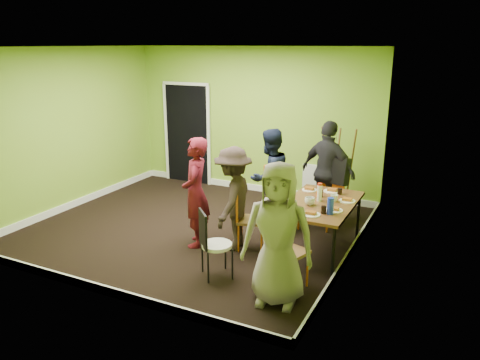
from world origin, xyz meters
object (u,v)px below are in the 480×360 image
at_px(blue_bottle, 330,206).
at_px(chair_left_far, 278,193).
at_px(chair_bentwood, 212,241).
at_px(person_left_near, 233,199).
at_px(easel, 338,171).
at_px(person_front_end, 278,235).
at_px(chair_left_near, 246,214).
at_px(person_back_end, 328,172).
at_px(chair_back_end, 333,177).
at_px(orange_bottle, 317,194).
at_px(person_standing, 196,192).
at_px(dining_table, 320,206).
at_px(thermos, 319,193).
at_px(person_left_far, 270,177).
at_px(chair_front_end, 284,247).

bearing_deg(blue_bottle, chair_left_far, 138.36).
bearing_deg(chair_bentwood, person_left_near, 146.06).
relative_size(easel, person_front_end, 0.92).
bearing_deg(easel, chair_bentwood, -104.73).
relative_size(chair_left_near, person_back_end, 0.56).
relative_size(chair_back_end, blue_bottle, 5.13).
height_order(orange_bottle, person_back_end, person_back_end).
height_order(easel, person_back_end, person_back_end).
bearing_deg(person_standing, chair_bentwood, 19.75).
bearing_deg(person_front_end, orange_bottle, 82.44).
relative_size(blue_bottle, person_standing, 0.14).
distance_m(dining_table, thermos, 0.18).
xyz_separation_m(orange_bottle, person_standing, (-1.58, -0.73, 0.01)).
height_order(person_standing, person_left_near, person_standing).
bearing_deg(person_standing, chair_left_near, 83.54).
height_order(easel, person_left_far, person_left_far).
xyz_separation_m(chair_back_end, orange_bottle, (0.04, -0.95, -0.00)).
bearing_deg(person_left_near, blue_bottle, 80.57).
xyz_separation_m(chair_left_near, person_left_near, (-0.17, -0.07, 0.22)).
height_order(chair_back_end, orange_bottle, chair_back_end).
xyz_separation_m(person_left_near, person_front_end, (1.11, -1.10, 0.08)).
xyz_separation_m(dining_table, chair_front_end, (-0.08, -1.17, -0.14)).
bearing_deg(person_left_near, person_back_end, 143.10).
relative_size(thermos, person_standing, 0.14).
xyz_separation_m(orange_bottle, person_back_end, (-0.15, 1.07, 0.04)).
xyz_separation_m(chair_back_end, person_standing, (-1.54, -1.68, 0.01)).
relative_size(chair_left_near, person_standing, 0.58).
bearing_deg(chair_left_near, easel, 141.33).
xyz_separation_m(blue_bottle, orange_bottle, (-0.36, 0.61, -0.07)).
distance_m(person_standing, person_back_end, 2.30).
distance_m(chair_bentwood, easel, 3.10).
xyz_separation_m(chair_left_far, chair_back_end, (0.70, 0.59, 0.20)).
bearing_deg(dining_table, person_front_end, -91.71).
distance_m(chair_back_end, person_left_near, 1.85).
height_order(person_standing, person_back_end, person_back_end).
height_order(thermos, person_front_end, person_front_end).
bearing_deg(person_left_near, person_left_far, 166.06).
bearing_deg(person_left_far, chair_left_near, 25.52).
distance_m(person_standing, person_left_far, 1.38).
relative_size(dining_table, person_left_near, 1.01).
height_order(thermos, blue_bottle, thermos).
bearing_deg(chair_bentwood, blue_bottle, 81.50).
xyz_separation_m(chair_bentwood, thermos, (0.96, 1.33, 0.37)).
height_order(chair_left_far, person_back_end, person_back_end).
bearing_deg(person_front_end, person_standing, 139.69).
xyz_separation_m(dining_table, chair_left_near, (-0.99, -0.30, -0.17)).
relative_size(dining_table, blue_bottle, 6.88).
distance_m(person_left_near, person_front_end, 1.56).
height_order(chair_left_far, thermos, chair_left_far).
bearing_deg(chair_left_near, dining_table, 89.38).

